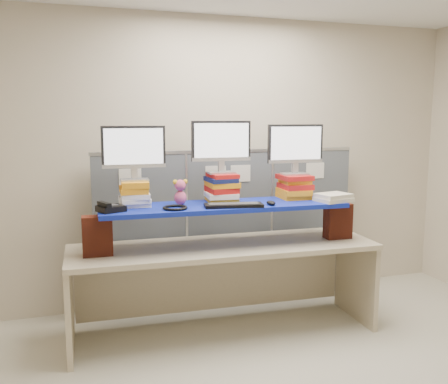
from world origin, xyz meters
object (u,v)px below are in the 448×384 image
object	(u,v)px
blue_board	(224,206)
monitor_left	(134,150)
monitor_center	(221,144)
keyboard	(234,205)
monitor_right	(295,146)
desk_phone	(110,208)
desk	(224,263)

from	to	relation	value
blue_board	monitor_left	world-z (taller)	monitor_left
monitor_center	keyboard	xyz separation A→B (m)	(0.02, -0.27, -0.48)
monitor_left	monitor_right	xyz separation A→B (m)	(1.39, -0.06, 0.01)
blue_board	monitor_left	size ratio (longest dim) A/B	4.01
desk_phone	monitor_right	bearing A→B (deg)	-16.46
monitor_right	monitor_left	bearing A→B (deg)	-180.00
monitor_right	keyboard	world-z (taller)	monitor_right
blue_board	monitor_right	distance (m)	0.84
blue_board	desk_phone	distance (m)	0.93
monitor_left	keyboard	bearing A→B (deg)	-19.73
monitor_left	monitor_right	world-z (taller)	monitor_right
monitor_center	keyboard	bearing A→B (deg)	-83.95
desk_phone	monitor_left	bearing A→B (deg)	21.08
desk	blue_board	size ratio (longest dim) A/B	1.27
blue_board	desk_phone	xyz separation A→B (m)	(-0.93, -0.05, 0.05)
desk	desk_phone	bearing A→B (deg)	-174.45
desk	keyboard	world-z (taller)	keyboard
monitor_right	desk_phone	bearing A→B (deg)	-172.60
blue_board	monitor_center	xyz separation A→B (m)	(0.01, 0.12, 0.51)
monitor_right	desk_phone	world-z (taller)	monitor_right
monitor_center	desk_phone	size ratio (longest dim) A/B	2.20
monitor_left	desk_phone	bearing A→B (deg)	-135.06
keyboard	monitor_center	bearing A→B (deg)	103.01
desk	blue_board	distance (m)	0.48
monitor_left	monitor_center	world-z (taller)	monitor_center
desk	monitor_left	world-z (taller)	monitor_left
monitor_right	blue_board	bearing A→B (deg)	-170.12
monitor_center	monitor_right	bearing A→B (deg)	0.00
blue_board	monitor_right	xyz separation A→B (m)	(0.68, 0.09, 0.48)
desk	blue_board	xyz separation A→B (m)	(0.00, 0.00, 0.48)
monitor_center	desk_phone	world-z (taller)	monitor_center
keyboard	desk_phone	distance (m)	0.96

